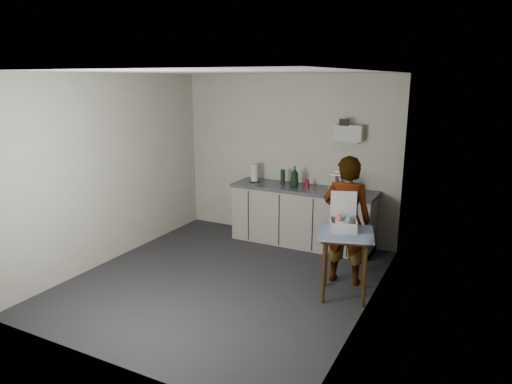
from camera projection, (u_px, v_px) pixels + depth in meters
The scene contains 15 objects.
ground at pixel (225, 280), 5.89m from camera, with size 4.00×4.00×0.00m, color #27282C.
wall_back at pixel (287, 157), 7.29m from camera, with size 3.60×0.02×2.60m, color beige.
wall_right at pixel (369, 199), 4.78m from camera, with size 0.02×4.00×2.60m, color beige.
wall_left at pixel (113, 169), 6.36m from camera, with size 0.02×4.00×2.60m, color beige.
ceiling at pixel (221, 72), 5.26m from camera, with size 3.60×4.00×0.01m, color white.
kitchen_counter at pixel (303, 218), 7.07m from camera, with size 2.24×0.62×0.91m.
wall_shelf at pixel (348, 133), 6.68m from camera, with size 0.42×0.18×0.37m.
side_table at pixel (346, 241), 5.29m from camera, with size 0.76×0.76×0.80m.
standing_man at pixel (346, 220), 5.65m from camera, with size 0.60×0.39×1.63m, color #B2A593.
soap_bottle at pixel (295, 177), 6.92m from camera, with size 0.13×0.13×0.33m, color black.
soda_can at pixel (307, 183), 6.97m from camera, with size 0.06×0.06×0.12m, color red.
dark_bottle at pixel (283, 177), 7.10m from camera, with size 0.07×0.07×0.24m, color black.
paper_towel at pixel (255, 173), 7.30m from camera, with size 0.17×0.17×0.29m.
dish_rack at pixel (343, 188), 6.63m from camera, with size 0.41×0.31×0.29m.
bakery_box at pixel (343, 222), 5.34m from camera, with size 0.40×0.40×0.43m.
Camera 1 is at (2.84, -4.65, 2.53)m, focal length 32.00 mm.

